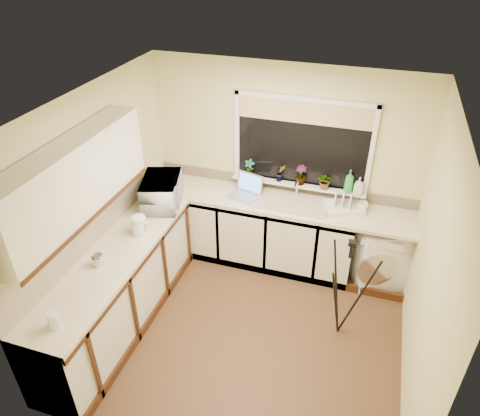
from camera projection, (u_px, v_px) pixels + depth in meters
name	position (u px, v px, depth m)	size (l,w,h in m)	color
floor	(246.00, 328.00, 4.83)	(3.20, 3.20, 0.00)	brown
ceiling	(249.00, 110.00, 3.51)	(3.20, 3.20, 0.00)	white
wall_back	(284.00, 165.00, 5.37)	(3.20, 3.20, 0.00)	beige
wall_front	(181.00, 364.00, 2.97)	(3.20, 3.20, 0.00)	beige
wall_left	(98.00, 208.00, 4.58)	(3.00, 3.00, 0.00)	beige
wall_right	(430.00, 270.00, 3.76)	(3.00, 3.00, 0.00)	beige
base_cabinet_back	(250.00, 229.00, 5.65)	(2.55, 0.60, 0.86)	silver
base_cabinet_left	(120.00, 291.00, 4.69)	(0.54, 2.40, 0.86)	silver
worktop_back	(277.00, 202.00, 5.32)	(3.20, 0.60, 0.04)	beige
worktop_left	(113.00, 258.00, 4.45)	(0.60, 2.40, 0.04)	beige
upper_cabinet	(73.00, 182.00, 3.87)	(0.28, 1.90, 0.70)	silver
splashback_left	(83.00, 232.00, 4.39)	(0.02, 2.40, 0.45)	beige
splashback_back	(282.00, 184.00, 5.50)	(3.20, 0.02, 0.14)	beige
window_glass	(302.00, 143.00, 5.13)	(1.50, 0.02, 1.00)	black
window_blind	(304.00, 112.00, 4.91)	(1.50, 0.02, 0.25)	tan
windowsill	(298.00, 184.00, 5.37)	(1.60, 0.14, 0.03)	white
sink	(293.00, 203.00, 5.25)	(0.82, 0.46, 0.03)	tan
faucet	(297.00, 187.00, 5.34)	(0.03, 0.03, 0.24)	silver
washing_machine	(379.00, 253.00, 5.30)	(0.55, 0.53, 0.78)	white
laptop	(246.00, 190.00, 5.39)	(0.41, 0.38, 0.25)	#9B9CA3
kettle	(139.00, 226.00, 4.70)	(0.16, 0.16, 0.20)	white
dish_rack	(344.00, 208.00, 5.13)	(0.42, 0.31, 0.06)	#EFE2CF
tripod	(344.00, 289.00, 4.48)	(0.59, 0.59, 1.19)	black
glass_jug	(54.00, 320.00, 3.63)	(0.10, 0.10, 0.15)	silver
steel_jar	(99.00, 260.00, 4.29)	(0.09, 0.09, 0.12)	silver
microwave	(162.00, 192.00, 5.16)	(0.60, 0.41, 0.33)	white
plant_a	(250.00, 169.00, 5.42)	(0.13, 0.08, 0.24)	#999999
plant_b	(280.00, 173.00, 5.36)	(0.12, 0.09, 0.21)	#999999
plant_c	(301.00, 175.00, 5.29)	(0.13, 0.13, 0.24)	#999999
plant_d	(325.00, 181.00, 5.20)	(0.18, 0.15, 0.20)	#999999
soap_bottle_green	(349.00, 181.00, 5.12)	(0.11, 0.11, 0.28)	green
soap_bottle_clear	(359.00, 186.00, 5.10)	(0.09, 0.10, 0.21)	#999999
cup_back	(362.00, 206.00, 5.11)	(0.13, 0.13, 0.10)	white
cup_left	(97.00, 261.00, 4.29)	(0.11, 0.11, 0.10)	beige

